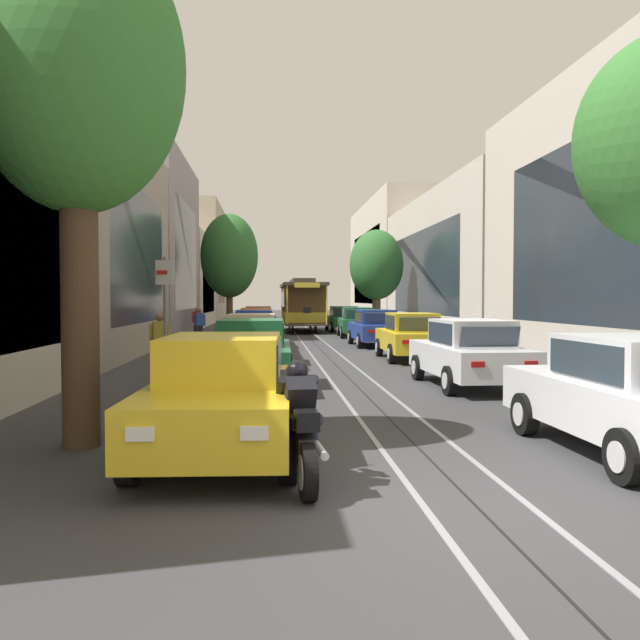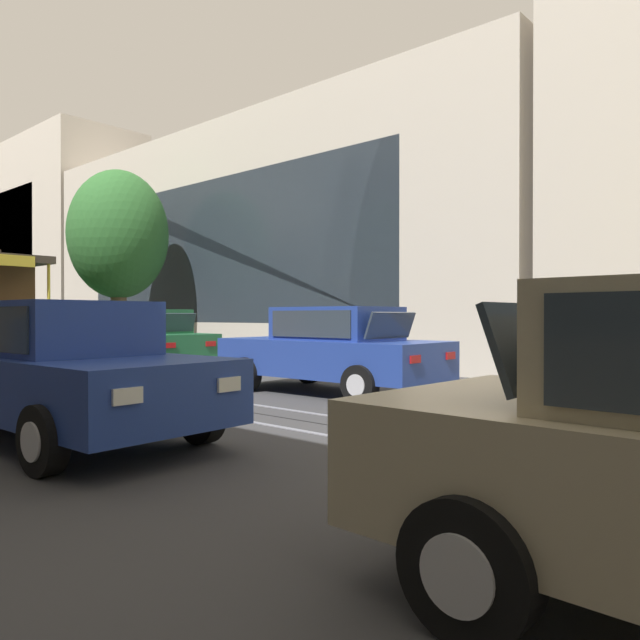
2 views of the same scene
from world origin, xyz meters
name	(u,v)px [view 1 (image 1 of 2)]	position (x,y,z in m)	size (l,w,h in m)	color
ground_plane	(311,340)	(0.00, 26.07, 0.00)	(162.93, 162.93, 0.00)	#38383A
trolley_track_rails	(306,335)	(0.00, 30.59, 0.00)	(1.14, 73.17, 0.01)	gray
building_facade_left	(146,258)	(-9.24, 32.32, 4.45)	(5.99, 64.87, 10.88)	beige
building_facade_right	(446,256)	(8.82, 33.24, 4.69)	(4.72, 64.87, 10.71)	beige
parked_car_yellow_near_left	(222,395)	(-2.68, 2.46, 0.80)	(2.11, 4.41, 1.58)	gold
parked_car_green_second_left	(251,353)	(-2.48, 9.14, 0.80)	(2.05, 4.38, 1.58)	#1E6038
parked_car_beige_mid_left	(251,339)	(-2.63, 14.39, 0.80)	(2.07, 4.39, 1.58)	#C1B28E
parked_car_blue_fourth_left	(254,329)	(-2.72, 21.20, 0.80)	(2.09, 4.40, 1.58)	#233D93
parked_car_orange_fifth_left	(256,323)	(-2.73, 27.21, 0.80)	(2.08, 4.39, 1.58)	orange
parked_car_maroon_sixth_left	(258,319)	(-2.74, 33.16, 0.80)	(2.05, 4.38, 1.58)	maroon
parked_car_white_near_right	(633,395)	(2.73, 2.02, 0.80)	(2.08, 4.40, 1.58)	silver
parked_car_white_second_right	(469,353)	(2.61, 8.68, 0.80)	(2.08, 4.40, 1.58)	silver
parked_car_yellow_mid_right	(411,336)	(2.71, 15.36, 0.80)	(2.06, 4.39, 1.58)	gold
parked_car_blue_fourth_right	(375,328)	(2.52, 21.64, 0.80)	(2.06, 4.39, 1.58)	#233D93
parked_car_green_fifth_right	(357,322)	(2.61, 28.13, 0.80)	(2.12, 4.41, 1.58)	#1E6038
parked_car_green_sixth_right	(343,319)	(2.55, 34.07, 0.80)	(2.09, 4.40, 1.58)	#1E6038
street_tree_kerb_left_near	(77,74)	(-4.69, 3.12, 5.16)	(2.96, 2.53, 7.30)	#4C3826
street_tree_kerb_left_second	(229,256)	(-4.35, 31.29, 4.49)	(3.28, 3.26, 6.91)	brown
street_tree_kerb_right_second	(376,265)	(4.36, 32.49, 4.05)	(3.24, 3.13, 6.20)	brown
cable_car_trolley	(302,305)	(0.00, 35.13, 1.66)	(2.67, 9.15, 3.28)	brown
motorcycle_with_rider	(299,425)	(-1.73, 1.10, 0.65)	(0.61, 1.99, 1.37)	black
pedestrian_on_left_pavement	(160,340)	(-4.98, 11.41, 0.95)	(0.55, 0.33, 1.68)	#4C4233
pedestrian_on_right_pavement	(200,323)	(-5.30, 24.24, 0.92)	(0.55, 0.32, 1.62)	#282D38
pedestrian_crossing_far	(197,320)	(-5.95, 28.96, 0.90)	(0.55, 0.42, 1.60)	black
fire_hydrant	(581,381)	(4.16, 6.31, 0.42)	(0.40, 0.22, 0.84)	gold
street_sign_post	(165,313)	(-4.10, 6.76, 1.78)	(0.36, 0.09, 2.88)	slate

